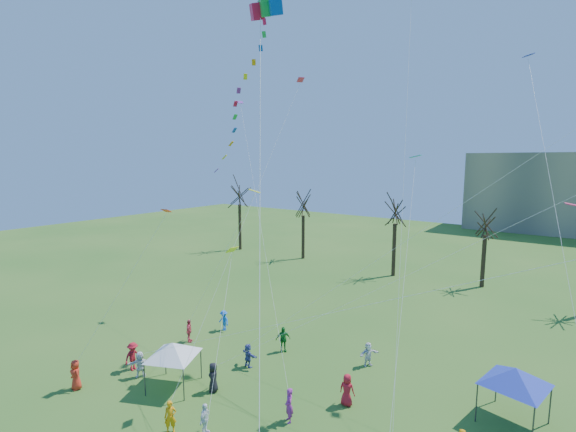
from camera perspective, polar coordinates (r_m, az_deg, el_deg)
The scene contains 6 objects.
bare_tree_row at distance 46.49m, azimuth 23.84°, elevation -0.68°, with size 70.80×7.51×10.86m.
big_box_kite at distance 21.64m, azimuth -6.09°, elevation 16.07°, with size 5.48×6.38×23.39m.
canopy_tent_white at distance 26.11m, azimuth -16.03°, elevation -17.80°, with size 3.39×3.39×2.79m.
canopy_tent_blue at distance 25.02m, azimuth 29.62°, elevation -19.21°, with size 3.96×3.96×3.04m.
festival_crowd at distance 23.69m, azimuth -1.92°, elevation -24.49°, with size 26.54×14.75×1.86m.
small_kites_aloft at distance 22.99m, azimuth 12.57°, elevation 7.13°, with size 27.94×17.96×33.32m.
Camera 1 is at (10.37, -9.90, 13.55)m, focal length 25.00 mm.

